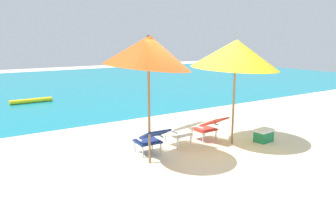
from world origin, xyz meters
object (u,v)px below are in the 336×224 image
(swim_buoy, at_px, (31,101))
(cooler_box, at_px, (264,135))
(lounge_chair_center, at_px, (183,130))
(beach_umbrella_left, at_px, (148,52))
(lounge_chair_right, at_px, (209,126))
(beach_umbrella_right, at_px, (236,54))
(lounge_chair_left, at_px, (151,138))

(swim_buoy, relative_size, cooler_box, 3.19)
(swim_buoy, relative_size, lounge_chair_center, 1.70)
(swim_buoy, relative_size, beach_umbrella_left, 0.60)
(lounge_chair_right, bearing_deg, cooler_box, -33.70)
(swim_buoy, bearing_deg, beach_umbrella_left, -85.43)
(beach_umbrella_left, distance_m, beach_umbrella_right, 2.34)
(beach_umbrella_left, bearing_deg, lounge_chair_left, 55.62)
(lounge_chair_center, distance_m, lounge_chair_right, 0.78)
(swim_buoy, height_order, beach_umbrella_right, beach_umbrella_right)
(lounge_chair_right, bearing_deg, beach_umbrella_left, -166.56)
(beach_umbrella_left, xyz_separation_m, beach_umbrella_right, (2.34, 0.02, -0.11))
(lounge_chair_left, distance_m, beach_umbrella_left, 1.92)
(lounge_chair_center, xyz_separation_m, cooler_box, (1.92, -0.77, -0.24))
(swim_buoy, xyz_separation_m, lounge_chair_right, (2.63, -7.74, 0.31))
(swim_buoy, distance_m, lounge_chair_left, 7.90)
(lounge_chair_center, height_order, lounge_chair_right, same)
(swim_buoy, relative_size, lounge_chair_left, 1.77)
(lounge_chair_left, distance_m, beach_umbrella_right, 2.75)
(lounge_chair_left, xyz_separation_m, beach_umbrella_right, (2.09, -0.35, 1.76))
(lounge_chair_center, relative_size, cooler_box, 1.87)
(swim_buoy, relative_size, lounge_chair_right, 1.78)
(swim_buoy, height_order, cooler_box, cooler_box)
(lounge_chair_center, height_order, beach_umbrella_right, beach_umbrella_right)
(beach_umbrella_right, bearing_deg, lounge_chair_center, 158.28)
(lounge_chair_left, distance_m, cooler_box, 2.95)
(swim_buoy, height_order, lounge_chair_center, lounge_chair_center)
(beach_umbrella_right, bearing_deg, cooler_box, -21.90)
(swim_buoy, bearing_deg, lounge_chair_center, -76.55)
(lounge_chair_center, bearing_deg, beach_umbrella_right, -21.72)
(lounge_chair_center, xyz_separation_m, lounge_chair_right, (0.78, -0.01, 0.00))
(lounge_chair_right, bearing_deg, lounge_chair_left, -176.59)
(beach_umbrella_right, bearing_deg, lounge_chair_left, 170.55)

